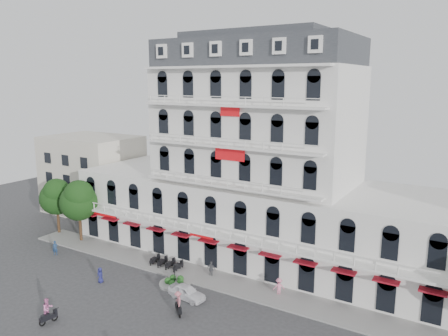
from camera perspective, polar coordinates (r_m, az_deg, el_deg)
ground at (r=40.63m, az=-8.39°, el=-19.04°), size 120.00×120.00×0.00m
sidewalk at (r=46.99m, az=-1.14°, el=-14.38°), size 53.00×4.00×0.16m
main_building at (r=51.24m, az=4.24°, el=-0.54°), size 45.00×15.00×25.80m
flank_building_west at (r=71.97m, az=-16.76°, el=-0.77°), size 14.00×10.00×12.00m
traffic_island at (r=46.28m, az=-6.45°, el=-14.63°), size 3.20×3.20×1.60m
parked_scooter_row at (r=50.28m, az=-7.53°, el=-12.80°), size 4.40×1.80×1.10m
tree_west_outer at (r=62.87m, az=-21.03°, el=-3.37°), size 4.50×4.48×7.76m
tree_west_inner at (r=58.68m, az=-18.44°, el=-3.87°), size 4.76×4.76×8.25m
parked_car at (r=43.40m, az=-4.89°, el=-15.84°), size 4.06×1.97×1.34m
rider_southwest at (r=41.99m, az=-22.03°, el=-16.85°), size 0.85×1.69×2.32m
rider_center at (r=40.65m, az=-6.01°, el=-17.05°), size 1.35×1.26×2.22m
pedestrian_left at (r=48.02m, az=-15.86°, el=-13.29°), size 0.83×0.59×1.61m
pedestrian_mid at (r=47.44m, az=-1.67°, el=-13.07°), size 1.05×0.49×1.75m
pedestrian_right at (r=44.06m, az=7.18°, el=-15.15°), size 1.30×1.19×1.76m
pedestrian_far at (r=56.63m, az=-21.19°, el=-9.72°), size 0.76×0.70×1.75m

